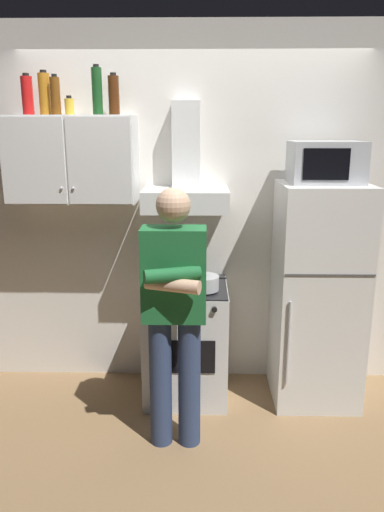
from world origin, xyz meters
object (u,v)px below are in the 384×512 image
Objects in this scene: person_standing at (174,311)px; bottle_liquor_amber at (45,94)px; refrigerator at (317,295)px; bottle_wine_green at (97,91)px; microwave at (326,162)px; bottle_beer_brown at (55,96)px; stove_oven at (186,341)px; bottle_rum_dark at (114,95)px; cooking_pot at (204,283)px; bottle_spice_jar at (69,106)px; upper_cabinet at (72,160)px; bottle_soda_red at (27,95)px; range_hood at (186,182)px.

bottle_liquor_amber is at bearing 141.00° from person_standing.
refrigerator is 4.88× the size of bottle_wine_green.
bottle_beer_brown is at bearing 177.68° from microwave.
bottle_rum_dark reaches higher than stove_oven.
person_standing is 5.26× the size of cooking_pot.
bottle_spice_jar is at bearing -169.71° from bottle_wine_green.
bottle_spice_jar is (-1.74, 0.09, 1.31)m from refrigerator.
microwave is (0.95, 0.02, 1.31)m from stove_oven.
bottle_rum_dark is (-1.45, 0.14, 0.44)m from microwave.
bottle_spice_jar is (0.01, -0.03, 0.36)m from upper_cabinet.
bottle_spice_jar is (-0.74, 0.70, 1.21)m from person_standing.
stove_oven is 1.02m from refrigerator.
bottle_beer_brown is at bearing -170.38° from bottle_rum_dark.
bottle_soda_red is at bearing 171.03° from bottle_spice_jar.
refrigerator is 1.17m from person_standing.
bottle_wine_green reaches higher than microwave.
refrigerator is 5.13× the size of cooking_pot.
bottle_liquor_amber is (-0.17, 0.01, 0.44)m from upper_cabinet.
range_hood is (0.80, 0.00, -0.15)m from upper_cabinet.
bottle_wine_green reaches higher than upper_cabinet.
cooking_pot is at bearing -42.49° from stove_oven.
bottle_liquor_amber is 2.32× the size of bottle_spice_jar.
bottle_liquor_amber is 0.90× the size of bottle_wine_green.
bottle_beer_brown is at bearing 177.10° from refrigerator.
microwave is (0.95, -0.11, 0.14)m from range_hood.
bottle_wine_green is (-0.55, 0.73, 1.31)m from person_standing.
bottle_wine_green reaches higher than person_standing.
range_hood is at bearing 2.17° from bottle_beer_brown.
bottle_soda_red is at bearing 176.14° from refrigerator.
bottle_wine_green is (-1.55, 0.12, 1.41)m from refrigerator.
refrigerator is at bearing 31.23° from person_standing.
microwave is 1.75× the size of bottle_soda_red.
upper_cabinet is at bearing 179.95° from bottle_wine_green.
stove_oven is at bearing -179.96° from refrigerator.
bottle_beer_brown reaches higher than person_standing.
bottle_liquor_amber reaches higher than refrigerator.
upper_cabinet is 7.11× the size of bottle_spice_jar.
upper_cabinet is 2.74× the size of bottle_wine_green.
bottle_soda_red is (-2.04, 0.12, 0.44)m from microwave.
stove_oven is 2.06m from bottle_soda_red.
bottle_beer_brown is (-0.88, -0.03, 0.58)m from range_hood.
range_hood is at bearing 0.09° from upper_cabinet.
upper_cabinet is at bearing 135.74° from person_standing.
person_standing is (-1.00, -0.61, 0.10)m from refrigerator.
microwave is 1.78m from bottle_spice_jar.
bottle_rum_dark is (0.11, 0.03, -0.02)m from bottle_wine_green.
cooking_pot is (0.13, -0.12, 0.49)m from stove_oven.
upper_cabinet is 0.36m from bottle_spice_jar.
bottle_wine_green is at bearing -179.86° from range_hood.
bottle_rum_dark is (0.38, 0.07, 0.01)m from bottle_beer_brown.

